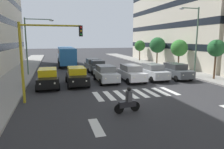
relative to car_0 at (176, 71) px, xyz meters
The scene contains 21 objects.
ground_plane 8.37m from the car_0, 35.14° to the left, with size 180.00×180.00×0.00m, color #2D2D30.
building_left_block_0 18.43m from the car_0, 128.05° to the right, with size 10.07×26.85×16.48m.
crosswalk_markings 8.37m from the car_0, 35.14° to the left, with size 6.75×2.80×0.01m.
lane_arrow_1 15.24m from the car_0, 42.56° to the left, with size 0.50×2.20×0.01m, color silver.
car_0 is the anchor object (origin of this frame).
car_1 2.70m from the car_0, ahead, with size 2.02×4.44×1.72m.
car_2 5.34m from the car_0, ahead, with size 2.02×4.44×1.72m.
car_3 8.03m from the car_0, ahead, with size 2.02×4.44×1.72m.
car_4 11.06m from the car_0, ahead, with size 2.02×4.44×1.72m.
car_5 13.72m from the car_0, ahead, with size 2.02×4.44×1.72m.
car_row2_0 9.82m from the car_0, 38.10° to the right, with size 2.02×4.44×1.72m.
car_row2_1 11.36m from the car_0, 46.08° to the right, with size 2.02×4.44×1.72m.
bus_behind_traffic 19.29m from the car_0, 54.99° to the right, with size 2.78×10.50×3.00m.
motorcycle_with_rider 12.50m from the car_0, 44.32° to the left, with size 1.70×0.40×1.57m.
traffic_light_gantry 15.13m from the car_0, 19.64° to the left, with size 4.23×0.36×5.50m.
street_lamp_left 4.50m from the car_0, behind, with size 2.55×0.28×7.74m.
street_lamp_right 17.32m from the car_0, 23.11° to the right, with size 3.40×0.28×6.74m.
street_tree_0 4.74m from the car_0, 152.10° to the left, with size 1.82×1.82×4.22m.
street_tree_1 7.07m from the car_0, 125.99° to the right, with size 2.34×2.34×4.21m.
street_tree_2 12.58m from the car_0, 108.43° to the right, with size 2.65×2.65×4.59m.
street_tree_3 19.42m from the car_0, 101.42° to the right, with size 2.16×2.16×4.05m.
Camera 1 is at (6.30, 15.06, 4.35)m, focal length 32.79 mm.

